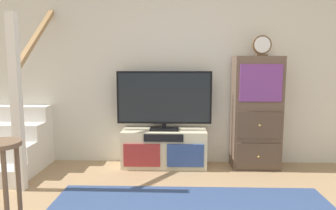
% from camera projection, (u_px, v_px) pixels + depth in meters
% --- Properties ---
extents(back_wall, '(6.40, 0.12, 2.70)m').
position_uv_depth(back_wall, '(188.00, 60.00, 4.07)').
color(back_wall, beige).
rests_on(back_wall, ground_plane).
extents(media_console, '(1.06, 0.38, 0.47)m').
position_uv_depth(media_console, '(164.00, 148.00, 3.96)').
color(media_console, beige).
rests_on(media_console, ground_plane).
extents(television, '(1.18, 0.22, 0.74)m').
position_uv_depth(television, '(164.00, 99.00, 3.90)').
color(television, black).
rests_on(television, media_console).
extents(side_cabinet, '(0.58, 0.38, 1.39)m').
position_uv_depth(side_cabinet, '(256.00, 113.00, 3.87)').
color(side_cabinet, brown).
rests_on(side_cabinet, ground_plane).
extents(desk_clock, '(0.22, 0.08, 0.25)m').
position_uv_depth(desk_clock, '(262.00, 46.00, 3.75)').
color(desk_clock, '#4C3823').
rests_on(desk_clock, side_cabinet).
extents(staircase, '(1.00, 1.36, 2.20)m').
position_uv_depth(staircase, '(14.00, 137.00, 4.01)').
color(staircase, silver).
rests_on(staircase, ground_plane).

